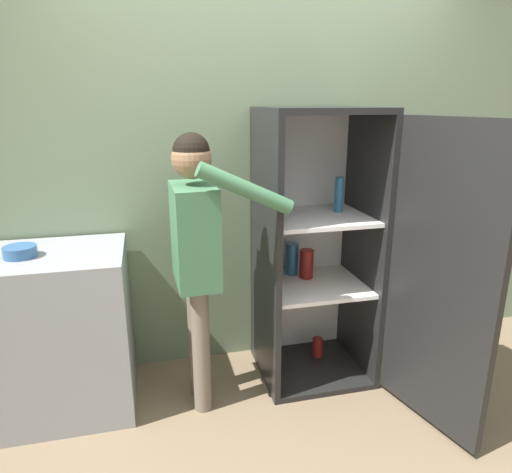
{
  "coord_description": "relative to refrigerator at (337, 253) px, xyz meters",
  "views": [
    {
      "loc": [
        -0.71,
        -1.86,
        1.7
      ],
      "look_at": [
        -0.1,
        0.62,
        0.94
      ],
      "focal_mm": 32.0,
      "sensor_mm": 36.0,
      "label": 1
    }
  ],
  "objects": [
    {
      "name": "person",
      "position": [
        -0.84,
        -0.05,
        0.16
      ],
      "size": [
        0.6,
        0.52,
        1.56
      ],
      "color": "#726656",
      "rests_on": "ground_plane"
    },
    {
      "name": "counter",
      "position": [
        -1.6,
        0.09,
        -0.37
      ],
      "size": [
        0.76,
        0.62,
        0.93
      ],
      "color": "gray",
      "rests_on": "ground_plane"
    },
    {
      "name": "bowl",
      "position": [
        -1.73,
        0.06,
        0.13
      ],
      "size": [
        0.16,
        0.16,
        0.06
      ],
      "color": "#335B8E",
      "rests_on": "counter"
    },
    {
      "name": "ground_plane",
      "position": [
        -0.37,
        -0.53,
        -0.83
      ],
      "size": [
        12.0,
        12.0,
        0.0
      ],
      "primitive_type": "plane",
      "color": "#7A664C"
    },
    {
      "name": "wall_back",
      "position": [
        -0.37,
        0.45,
        0.44
      ],
      "size": [
        7.0,
        0.06,
        2.55
      ],
      "color": "gray",
      "rests_on": "ground_plane"
    },
    {
      "name": "refrigerator",
      "position": [
        0.0,
        0.0,
        0.0
      ],
      "size": [
        0.87,
        1.27,
        1.67
      ],
      "color": "black",
      "rests_on": "ground_plane"
    }
  ]
}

